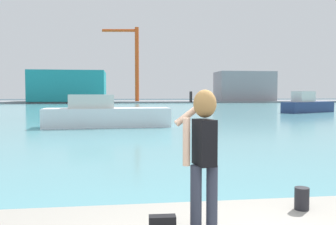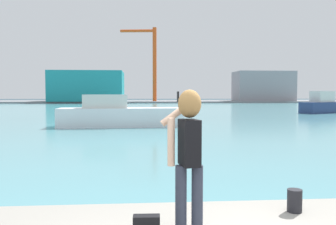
{
  "view_description": "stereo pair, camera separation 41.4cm",
  "coord_description": "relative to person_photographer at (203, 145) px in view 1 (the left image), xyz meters",
  "views": [
    {
      "loc": [
        -1.23,
        -3.36,
        2.27
      ],
      "look_at": [
        -0.22,
        4.22,
        1.87
      ],
      "focal_mm": 37.86,
      "sensor_mm": 36.0,
      "label": 1
    },
    {
      "loc": [
        -0.82,
        -3.41,
        2.27
      ],
      "look_at": [
        -0.22,
        4.22,
        1.87
      ],
      "focal_mm": 37.86,
      "sensor_mm": 36.0,
      "label": 2
    }
  ],
  "objects": [
    {
      "name": "boat_moored",
      "position": [
        -2.07,
        20.34,
        -0.81
      ],
      "size": [
        8.55,
        2.72,
        2.21
      ],
      "rotation": [
        0.0,
        0.0,
        0.04
      ],
      "color": "white",
      "rests_on": "harbor_water"
    },
    {
      "name": "harbor_bollard",
      "position": [
        1.62,
        0.61,
        -0.9
      ],
      "size": [
        0.21,
        0.21,
        0.32
      ],
      "primitive_type": "cylinder",
      "color": "black",
      "rests_on": "quay_promenade"
    },
    {
      "name": "ground_plane",
      "position": [
        0.24,
        49.18,
        -1.65
      ],
      "size": [
        220.0,
        220.0,
        0.0
      ],
      "primitive_type": "plane",
      "color": "#334751"
    },
    {
      "name": "port_crane",
      "position": [
        2.26,
        85.96,
        9.64
      ],
      "size": [
        9.17,
        1.93,
        18.56
      ],
      "color": "#D84C19",
      "rests_on": "far_shore_dock"
    },
    {
      "name": "warehouse_right",
      "position": [
        32.3,
        88.65,
        2.68
      ],
      "size": [
        15.13,
        8.4,
        7.8
      ],
      "primitive_type": "cube",
      "color": "gray",
      "rests_on": "far_shore_dock"
    },
    {
      "name": "boat_moored_2",
      "position": [
        21.38,
        36.05,
        -0.72
      ],
      "size": [
        7.77,
        5.1,
        2.57
      ],
      "rotation": [
        0.0,
        0.0,
        0.44
      ],
      "color": "navy",
      "rests_on": "harbor_water"
    },
    {
      "name": "harbor_water",
      "position": [
        0.24,
        51.18,
        -1.64
      ],
      "size": [
        140.0,
        100.0,
        0.02
      ],
      "primitive_type": "cube",
      "color": "#599EA8",
      "rests_on": "ground_plane"
    },
    {
      "name": "person_photographer",
      "position": [
        0.0,
        0.0,
        0.0
      ],
      "size": [
        0.53,
        0.55,
        1.74
      ],
      "rotation": [
        0.0,
        0.0,
        1.73
      ],
      "color": "#2D3342",
      "rests_on": "quay_promenade"
    },
    {
      "name": "warehouse_left",
      "position": [
        -13.84,
        87.01,
        2.51
      ],
      "size": [
        17.78,
        12.7,
        7.47
      ],
      "primitive_type": "cube",
      "color": "teal",
      "rests_on": "far_shore_dock"
    },
    {
      "name": "far_shore_dock",
      "position": [
        0.24,
        91.18,
        -1.44
      ],
      "size": [
        140.0,
        20.0,
        0.42
      ],
      "primitive_type": "cube",
      "color": "gray",
      "rests_on": "ground_plane"
    }
  ]
}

